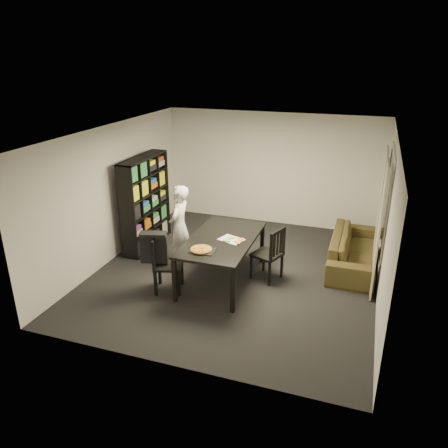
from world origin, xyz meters
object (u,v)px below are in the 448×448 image
(dining_table, at_px, (222,242))
(chair_right, at_px, (272,251))
(sofa, at_px, (354,250))
(bookshelf, at_px, (145,202))
(pepperoni_pizza, at_px, (201,249))
(chair_left, at_px, (163,260))
(baking_tray, at_px, (203,250))
(person, at_px, (179,227))

(dining_table, xyz_separation_m, chair_right, (0.82, 0.30, -0.18))
(chair_right, bearing_deg, sofa, 149.20)
(bookshelf, relative_size, chair_right, 1.91)
(pepperoni_pizza, bearing_deg, sofa, 40.26)
(pepperoni_pizza, bearing_deg, dining_table, 75.53)
(chair_left, relative_size, baking_tray, 2.47)
(pepperoni_pizza, bearing_deg, baking_tray, 35.15)
(person, distance_m, baking_tray, 1.21)
(dining_table, distance_m, chair_left, 1.08)
(chair_left, xyz_separation_m, chair_right, (1.67, 0.95, 0.00))
(chair_left, xyz_separation_m, baking_tray, (0.71, 0.07, 0.26))
(pepperoni_pizza, xyz_separation_m, sofa, (2.34, 1.98, -0.54))
(dining_table, distance_m, chair_right, 0.89)
(chair_left, bearing_deg, dining_table, -68.97)
(baking_tray, height_order, sofa, baking_tray)
(bookshelf, distance_m, chair_left, 2.02)
(dining_table, relative_size, person, 1.24)
(chair_right, relative_size, baking_tray, 2.49)
(chair_right, bearing_deg, pepperoni_pizza, -26.72)
(bookshelf, relative_size, baking_tray, 4.75)
(dining_table, xyz_separation_m, chair_left, (-0.84, -0.65, -0.19))
(baking_tray, relative_size, pepperoni_pizza, 1.14)
(bookshelf, relative_size, dining_table, 0.96)
(chair_right, xyz_separation_m, sofa, (1.36, 1.09, -0.25))
(person, bearing_deg, bookshelf, -123.66)
(bookshelf, height_order, chair_left, bookshelf)
(bookshelf, distance_m, sofa, 4.26)
(dining_table, relative_size, sofa, 0.92)
(person, xyz_separation_m, pepperoni_pizza, (0.80, -0.90, 0.05))
(dining_table, bearing_deg, bookshelf, 154.57)
(dining_table, relative_size, pepperoni_pizza, 5.65)
(dining_table, distance_m, baking_tray, 0.60)
(sofa, bearing_deg, pepperoni_pizza, 130.26)
(pepperoni_pizza, distance_m, sofa, 3.11)
(bookshelf, distance_m, chair_right, 2.93)
(baking_tray, relative_size, sofa, 0.19)
(dining_table, distance_m, sofa, 2.63)
(chair_left, bearing_deg, person, -10.09)
(pepperoni_pizza, bearing_deg, chair_right, 42.58)
(dining_table, bearing_deg, baking_tray, -102.52)
(dining_table, xyz_separation_m, sofa, (2.19, 1.39, -0.44))
(chair_right, bearing_deg, dining_table, -49.24)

